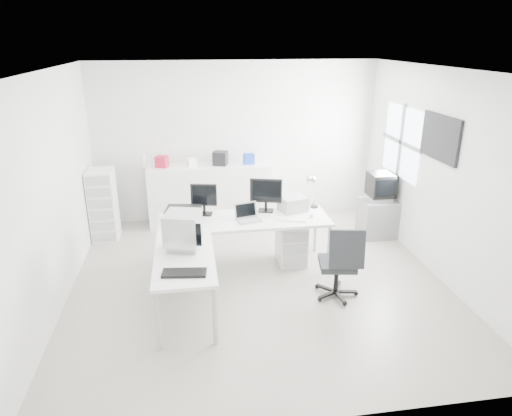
{
  "coord_description": "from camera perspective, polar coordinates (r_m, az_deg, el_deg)",
  "views": [
    {
      "loc": [
        -0.87,
        -5.47,
        3.15
      ],
      "look_at": [
        0.0,
        0.2,
        1.0
      ],
      "focal_mm": 32.0,
      "sensor_mm": 36.0,
      "label": 1
    }
  ],
  "objects": [
    {
      "name": "white_mouse",
      "position": [
        6.52,
        6.97,
        -0.93
      ],
      "size": [
        0.06,
        0.06,
        0.06
      ],
      "primitive_type": "sphere",
      "color": "white",
      "rests_on": "main_desk"
    },
    {
      "name": "laptop",
      "position": [
        6.32,
        -0.89,
        -0.79
      ],
      "size": [
        0.38,
        0.39,
        0.21
      ],
      "primitive_type": null,
      "rotation": [
        0.0,
        0.0,
        0.26
      ],
      "color": "#B7B7BA",
      "rests_on": "main_desk"
    },
    {
      "name": "tv_cabinet",
      "position": [
        7.89,
        14.98,
        -1.22
      ],
      "size": [
        0.58,
        0.48,
        0.64
      ],
      "primitive_type": "cube",
      "color": "slate",
      "rests_on": "floor"
    },
    {
      "name": "right_wall",
      "position": [
        6.66,
        22.1,
        3.77
      ],
      "size": [
        0.02,
        5.0,
        2.8
      ],
      "primitive_type": "cube",
      "color": "white",
      "rests_on": "floor"
    },
    {
      "name": "desk_lamp",
      "position": [
        6.86,
        7.36,
        1.76
      ],
      "size": [
        0.18,
        0.18,
        0.42
      ],
      "primitive_type": null,
      "rotation": [
        0.0,
        0.0,
        0.3
      ],
      "color": "silver",
      "rests_on": "main_desk"
    },
    {
      "name": "floor",
      "position": [
        6.38,
        0.28,
        -9.08
      ],
      "size": [
        5.0,
        5.0,
        0.01
      ],
      "primitive_type": "cube",
      "color": "beige",
      "rests_on": "ground"
    },
    {
      "name": "crt_tv",
      "position": [
        7.72,
        15.35,
        2.53
      ],
      "size": [
        0.5,
        0.48,
        0.45
      ],
      "primitive_type": null,
      "color": "black",
      "rests_on": "tv_cabinet"
    },
    {
      "name": "black_keyboard",
      "position": [
        5.03,
        -8.95,
        -8.02
      ],
      "size": [
        0.5,
        0.25,
        0.03
      ],
      "primitive_type": "cube",
      "rotation": [
        0.0,
        0.0,
        -0.12
      ],
      "color": "black",
      "rests_on": "side_desk"
    },
    {
      "name": "main_desk",
      "position": [
        6.59,
        -1.42,
        -4.37
      ],
      "size": [
        2.4,
        0.8,
        0.75
      ],
      "primitive_type": null,
      "color": "white",
      "rests_on": "floor"
    },
    {
      "name": "ceiling",
      "position": [
        5.55,
        0.33,
        16.92
      ],
      "size": [
        5.0,
        5.0,
        0.01
      ],
      "primitive_type": "cube",
      "color": "white",
      "rests_on": "back_wall"
    },
    {
      "name": "drawer_pedestal",
      "position": [
        6.78,
        4.42,
        -4.38
      ],
      "size": [
        0.4,
        0.5,
        0.6
      ],
      "primitive_type": "cube",
      "color": "white",
      "rests_on": "floor"
    },
    {
      "name": "left_wall",
      "position": [
        5.97,
        -24.13,
        1.65
      ],
      "size": [
        0.02,
        5.0,
        2.8
      ],
      "primitive_type": "cube",
      "color": "white",
      "rests_on": "floor"
    },
    {
      "name": "clutter_box_a",
      "position": [
        7.98,
        -11.69,
        5.69
      ],
      "size": [
        0.24,
        0.23,
        0.19
      ],
      "primitive_type": "cube",
      "rotation": [
        0.0,
        0.0,
        -0.35
      ],
      "color": "#B61A35",
      "rests_on": "sideboard"
    },
    {
      "name": "wall_picture",
      "position": [
        6.62,
        22.03,
        8.16
      ],
      "size": [
        0.04,
        0.9,
        0.6
      ],
      "primitive_type": null,
      "color": "black",
      "rests_on": "right_wall"
    },
    {
      "name": "side_desk",
      "position": [
        5.57,
        -8.75,
        -9.6
      ],
      "size": [
        0.7,
        1.4,
        0.75
      ],
      "primitive_type": null,
      "color": "white",
      "rests_on": "floor"
    },
    {
      "name": "clutter_bottle",
      "position": [
        8.03,
        -13.83,
        5.73
      ],
      "size": [
        0.07,
        0.07,
        0.22
      ],
      "primitive_type": "cylinder",
      "color": "white",
      "rests_on": "sideboard"
    },
    {
      "name": "clutter_box_c",
      "position": [
        7.98,
        -4.48,
        6.22
      ],
      "size": [
        0.29,
        0.28,
        0.23
      ],
      "primitive_type": "cube",
      "rotation": [
        0.0,
        0.0,
        -0.33
      ],
      "color": "black",
      "rests_on": "sideboard"
    },
    {
      "name": "filing_cabinet",
      "position": [
        7.86,
        -18.55,
        0.38
      ],
      "size": [
        0.41,
        0.49,
        1.17
      ],
      "primitive_type": "cube",
      "color": "white",
      "rests_on": "floor"
    },
    {
      "name": "lcd_monitor_large",
      "position": [
        6.64,
        1.25,
        1.57
      ],
      "size": [
        0.5,
        0.3,
        0.49
      ],
      "primitive_type": null,
      "rotation": [
        0.0,
        0.0,
        -0.25
      ],
      "color": "black",
      "rests_on": "main_desk"
    },
    {
      "name": "clutter_box_d",
      "position": [
        8.04,
        -0.9,
        6.18
      ],
      "size": [
        0.19,
        0.17,
        0.18
      ],
      "primitive_type": "cube",
      "rotation": [
        0.0,
        0.0,
        0.09
      ],
      "color": "#1737A7",
      "rests_on": "sideboard"
    },
    {
      "name": "sideboard",
      "position": [
        8.15,
        -5.76,
        1.72
      ],
      "size": [
        2.14,
        0.53,
        1.07
      ],
      "primitive_type": "cube",
      "color": "white",
      "rests_on": "floor"
    },
    {
      "name": "back_wall",
      "position": [
        8.21,
        -2.46,
        8.21
      ],
      "size": [
        5.0,
        0.02,
        2.8
      ],
      "primitive_type": "cube",
      "color": "white",
      "rests_on": "floor"
    },
    {
      "name": "laser_printer",
      "position": [
        6.73,
        4.64,
        0.55
      ],
      "size": [
        0.45,
        0.41,
        0.21
      ],
      "primitive_type": "cube",
      "rotation": [
        0.0,
        0.0,
        0.28
      ],
      "color": "#A6A6A6",
      "rests_on": "main_desk"
    },
    {
      "name": "window",
      "position": [
        7.63,
        17.72,
        7.85
      ],
      "size": [
        0.02,
        1.2,
        1.1
      ],
      "primitive_type": null,
      "color": "white",
      "rests_on": "right_wall"
    },
    {
      "name": "inkjet_printer",
      "position": [
        6.46,
        -9.07,
        -0.73
      ],
      "size": [
        0.53,
        0.44,
        0.17
      ],
      "primitive_type": "cube",
      "rotation": [
        0.0,
        0.0,
        -0.17
      ],
      "color": "black",
      "rests_on": "main_desk"
    },
    {
      "name": "office_chair",
      "position": [
        5.9,
        10.14,
        -6.45
      ],
      "size": [
        0.67,
        0.67,
        1.01
      ],
      "primitive_type": null,
      "rotation": [
        0.0,
        0.0,
        -0.17
      ],
      "color": "#292B2E",
      "rests_on": "floor"
    },
    {
      "name": "lcd_monitor_small",
      "position": [
        6.55,
        -6.53,
        1.1
      ],
      "size": [
        0.41,
        0.28,
        0.47
      ],
      "primitive_type": null,
      "rotation": [
        0.0,
        0.0,
        -0.21
      ],
      "color": "black",
      "rests_on": "main_desk"
    },
    {
      "name": "white_keyboard",
      "position": [
        6.41,
        4.49,
        -1.43
      ],
      "size": [
        0.43,
        0.25,
        0.02
      ],
      "primitive_type": "cube",
      "rotation": [
        0.0,
        0.0,
        -0.33
      ],
      "color": "white",
      "rests_on": "main_desk"
    },
    {
      "name": "crt_monitor",
      "position": [
        5.53,
        -9.12,
        -2.83
      ],
      "size": [
        0.49,
        0.49,
        0.47
      ],
      "primitive_type": null,
      "rotation": [
        0.0,
        0.0,
        -0.25
      ],
      "color": "#B7B7BA",
      "rests_on": "side_desk"
    },
    {
      "name": "clutter_box_b",
      "position": [
        7.97,
        -8.07,
        5.73
      ],
      "size": [
        0.18,
        0.17,
        0.14
      ],
      "primitive_type": "cube",
      "rotation": [
        0.0,
        0.0,
        0.42
      ],
      "color": "white",
      "rests_on": "sideboard"
    }
  ]
}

